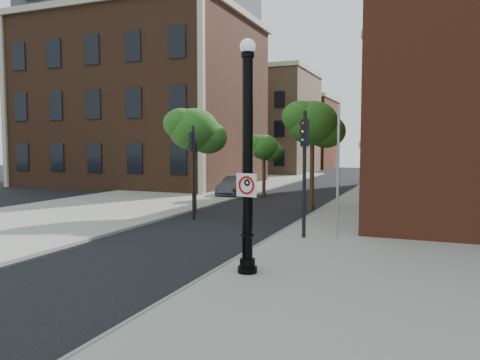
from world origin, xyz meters
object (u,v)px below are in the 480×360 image
at_px(lamppost, 248,169).
at_px(parked_car, 235,186).
at_px(traffic_signal_left, 193,157).
at_px(traffic_signal_right, 304,154).
at_px(no_parking_sign, 247,185).

relative_size(lamppost, parked_car, 1.55).
height_order(traffic_signal_left, traffic_signal_right, traffic_signal_right).
xyz_separation_m(no_parking_sign, traffic_signal_left, (-5.83, 8.12, 0.48)).
relative_size(lamppost, traffic_signal_left, 1.42).
xyz_separation_m(traffic_signal_left, traffic_signal_right, (6.01, -2.83, 0.23)).
height_order(lamppost, traffic_signal_left, lamppost).
distance_m(no_parking_sign, traffic_signal_right, 5.35).
xyz_separation_m(lamppost, no_parking_sign, (0.03, -0.16, -0.41)).
distance_m(lamppost, parked_car, 19.73).
bearing_deg(no_parking_sign, traffic_signal_left, 136.72).
xyz_separation_m(no_parking_sign, parked_car, (-7.86, 18.13, -1.81)).
height_order(no_parking_sign, parked_car, no_parking_sign).
xyz_separation_m(parked_car, traffic_signal_left, (2.03, -10.01, 2.29)).
xyz_separation_m(lamppost, parked_car, (-7.83, 17.97, -2.21)).
relative_size(no_parking_sign, parked_car, 0.15).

